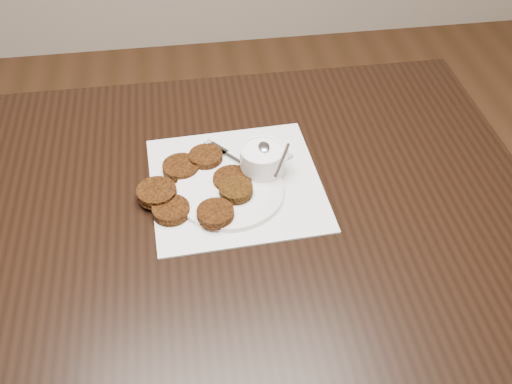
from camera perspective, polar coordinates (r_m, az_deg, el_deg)
table at (r=1.36m, az=-6.27°, el=-13.15°), size 1.34×0.86×0.75m
napkin at (r=1.11m, az=-1.94°, el=0.81°), size 0.33×0.33×0.00m
sauce_ramekin at (r=1.10m, az=0.63°, el=4.22°), size 0.12×0.12×0.12m
patty_cluster at (r=1.09m, az=-5.55°, el=0.54°), size 0.30×0.30×0.02m
plate_with_patty at (r=1.09m, az=-2.54°, el=0.32°), size 0.28×0.28×0.03m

